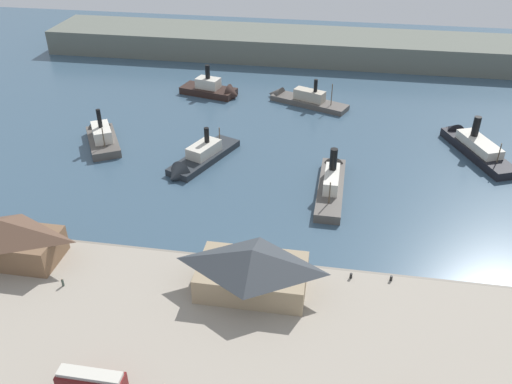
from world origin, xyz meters
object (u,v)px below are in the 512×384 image
at_px(ferry_departing_north, 197,160).
at_px(street_tram, 92,383).
at_px(mooring_post_east, 391,278).
at_px(ferry_moored_east, 472,144).
at_px(ferry_shed_west_terminal, 252,269).
at_px(ferry_approaching_west, 102,136).
at_px(ferry_shed_east_terminal, 3,239).
at_px(mooring_post_center_west, 351,276).
at_px(ferry_outer_harbor, 300,99).
at_px(ferry_moored_west, 215,90).
at_px(pedestrian_near_cart, 63,282).
at_px(ferry_near_quay, 332,180).

bearing_deg(ferry_departing_north, street_tram, -87.08).
relative_size(mooring_post_east, ferry_moored_east, 0.03).
bearing_deg(ferry_shed_west_terminal, ferry_approaching_west, 134.07).
height_order(ferry_shed_east_terminal, mooring_post_center_west, ferry_shed_east_terminal).
xyz_separation_m(street_tram, ferry_outer_harbor, (16.15, 102.54, -2.44)).
distance_m(mooring_post_center_west, ferry_moored_west, 86.15).
distance_m(ferry_shed_east_terminal, ferry_moored_west, 82.17).
relative_size(pedestrian_near_cart, ferry_approaching_west, 0.08).
bearing_deg(ferry_departing_north, ferry_shed_east_terminal, -120.63).
bearing_deg(pedestrian_near_cart, mooring_post_east, 10.90).
relative_size(street_tram, ferry_moored_east, 0.33).
bearing_deg(ferry_near_quay, pedestrian_near_cart, -135.73).
xyz_separation_m(pedestrian_near_cart, ferry_moored_west, (4.67, 85.49, -0.32)).
bearing_deg(ferry_departing_north, ferry_approaching_west, 163.67).
bearing_deg(mooring_post_center_west, ferry_shed_west_terminal, -162.42).
distance_m(pedestrian_near_cart, ferry_approaching_west, 53.77).
bearing_deg(ferry_approaching_west, street_tram, -67.47).
distance_m(ferry_shed_east_terminal, ferry_near_quay, 63.57).
distance_m(ferry_moored_west, ferry_departing_north, 41.98).
height_order(ferry_shed_east_terminal, mooring_post_east, ferry_shed_east_terminal).
bearing_deg(ferry_moored_west, ferry_near_quay, -51.77).
bearing_deg(ferry_outer_harbor, mooring_post_center_west, -78.19).
bearing_deg(street_tram, ferry_moored_west, 94.86).
relative_size(street_tram, mooring_post_east, 9.46).
height_order(ferry_shed_east_terminal, ferry_shed_west_terminal, ferry_shed_east_terminal).
bearing_deg(ferry_departing_north, ferry_outer_harbor, 64.23).
height_order(mooring_post_east, ferry_moored_east, ferry_moored_east).
bearing_deg(ferry_shed_east_terminal, pedestrian_near_cart, -22.60).
distance_m(pedestrian_near_cart, ferry_moored_east, 95.21).
distance_m(ferry_outer_harbor, ferry_moored_east, 48.40).
bearing_deg(ferry_shed_east_terminal, mooring_post_east, 4.20).
distance_m(ferry_outer_harbor, ferry_near_quay, 45.61).
distance_m(pedestrian_near_cart, ferry_near_quay, 56.88).
bearing_deg(ferry_moored_west, ferry_shed_east_terminal, -102.12).
height_order(ferry_moored_west, ferry_moored_east, ferry_moored_west).
distance_m(ferry_approaching_west, ferry_departing_north, 26.96).
bearing_deg(street_tram, ferry_departing_north, 92.92).
height_order(ferry_shed_west_terminal, mooring_post_center_west, ferry_shed_west_terminal).
bearing_deg(ferry_moored_west, ferry_departing_north, -82.26).
distance_m(pedestrian_near_cart, ferry_departing_north, 45.09).
relative_size(mooring_post_east, ferry_departing_north, 0.04).
height_order(pedestrian_near_cart, mooring_post_east, pedestrian_near_cart).
bearing_deg(ferry_moored_east, ferry_approaching_west, -173.44).
relative_size(ferry_outer_harbor, ferry_departing_north, 1.06).
bearing_deg(pedestrian_near_cart, ferry_moored_east, 40.32).
height_order(ferry_shed_east_terminal, ferry_approaching_west, ferry_approaching_west).
bearing_deg(mooring_post_center_west, ferry_moored_west, 118.10).
bearing_deg(street_tram, ferry_approaching_west, 112.53).
height_order(pedestrian_near_cart, ferry_departing_north, ferry_departing_north).
height_order(mooring_post_center_west, ferry_approaching_west, ferry_approaching_west).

